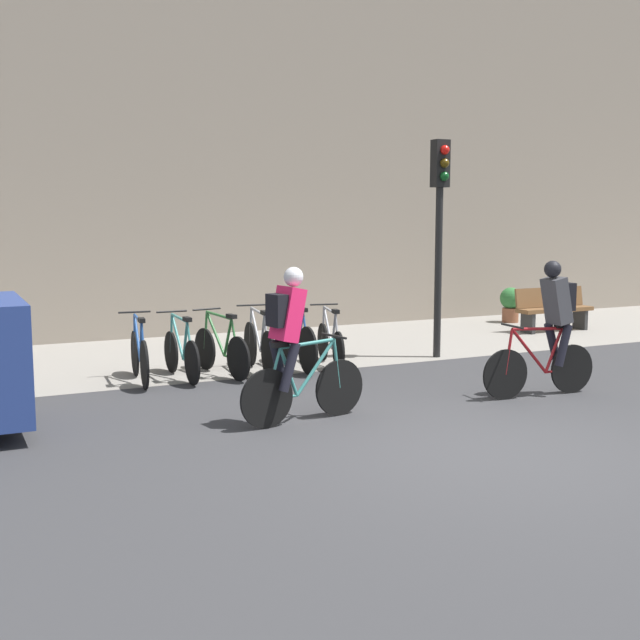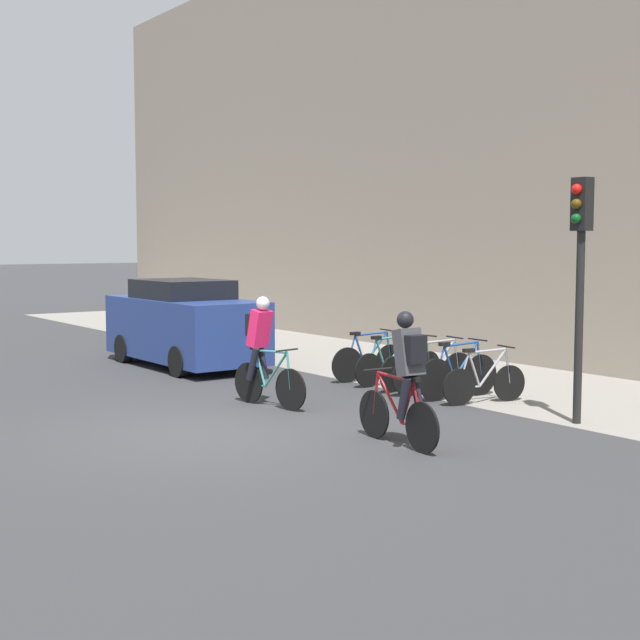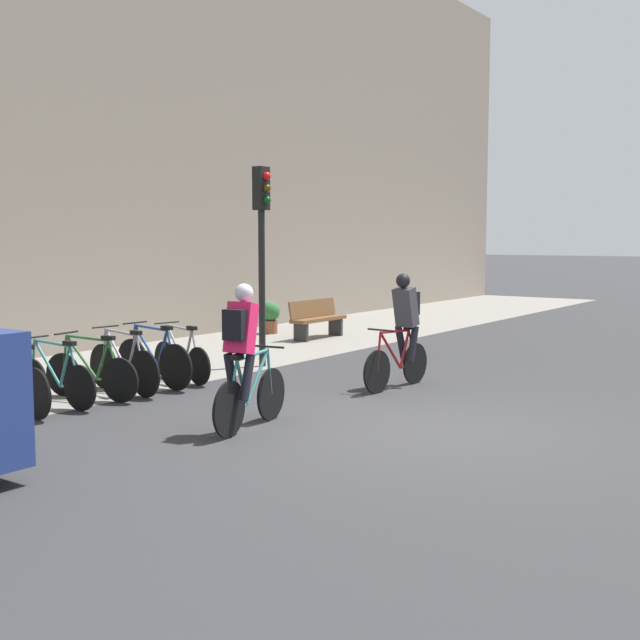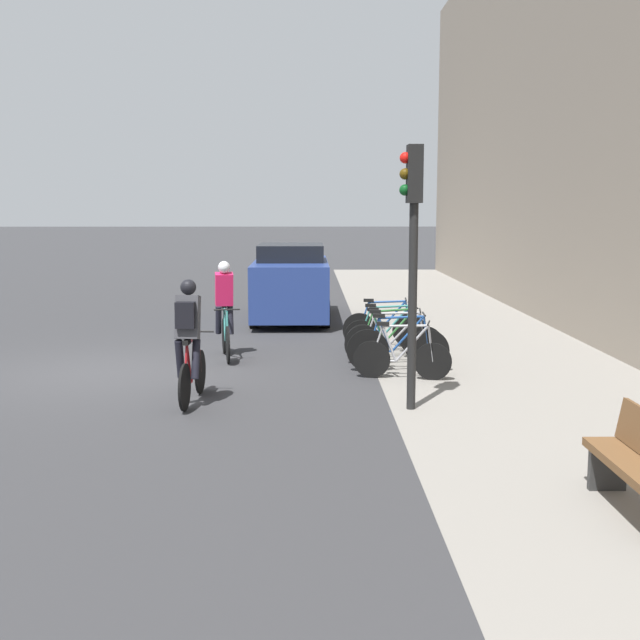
# 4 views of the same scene
# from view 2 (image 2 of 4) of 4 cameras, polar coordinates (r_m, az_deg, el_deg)

# --- Properties ---
(ground) EXTENTS (200.00, 200.00, 0.00)m
(ground) POSITION_cam_2_polar(r_m,az_deg,el_deg) (12.49, -7.54, -7.24)
(ground) COLOR #333335
(kerb_strip) EXTENTS (44.00, 4.50, 0.01)m
(kerb_strip) POSITION_cam_2_polar(r_m,az_deg,el_deg) (16.72, 13.33, -4.22)
(kerb_strip) COLOR gray
(kerb_strip) RESTS_ON ground
(building_facade) EXTENTS (44.00, 0.60, 10.94)m
(building_facade) POSITION_cam_2_polar(r_m,az_deg,el_deg) (18.74, 18.93, 13.41)
(building_facade) COLOR gray
(building_facade) RESTS_ON ground
(cyclist_pink) EXTENTS (1.65, 0.53, 1.77)m
(cyclist_pink) POSITION_cam_2_polar(r_m,az_deg,el_deg) (14.41, -3.72, -1.77)
(cyclist_pink) COLOR black
(cyclist_pink) RESTS_ON ground
(cyclist_grey) EXTENTS (1.69, 0.46, 1.77)m
(cyclist_grey) POSITION_cam_2_polar(r_m,az_deg,el_deg) (11.44, 5.51, -3.53)
(cyclist_grey) COLOR black
(cyclist_grey) RESTS_ON ground
(parked_bike_0) EXTENTS (0.46, 1.65, 0.97)m
(parked_bike_0) POSITION_cam_2_polar(r_m,az_deg,el_deg) (17.06, 3.14, -2.57)
(parked_bike_0) COLOR black
(parked_bike_0) RESTS_ON ground
(parked_bike_1) EXTENTS (0.46, 1.64, 0.95)m
(parked_bike_1) POSITION_cam_2_polar(r_m,az_deg,el_deg) (16.60, 4.45, -2.83)
(parked_bike_1) COLOR black
(parked_bike_1) RESTS_ON ground
(parked_bike_2) EXTENTS (0.46, 1.67, 0.95)m
(parked_bike_2) POSITION_cam_2_polar(r_m,az_deg,el_deg) (16.15, 5.84, -3.04)
(parked_bike_2) COLOR black
(parked_bike_2) RESTS_ON ground
(parked_bike_3) EXTENTS (0.46, 1.74, 0.98)m
(parked_bike_3) POSITION_cam_2_polar(r_m,az_deg,el_deg) (15.71, 7.30, -3.21)
(parked_bike_3) COLOR black
(parked_bike_3) RESTS_ON ground
(parked_bike_4) EXTENTS (0.46, 1.73, 0.99)m
(parked_bike_4) POSITION_cam_2_polar(r_m,az_deg,el_deg) (15.28, 8.85, -3.44)
(parked_bike_4) COLOR black
(parked_bike_4) RESTS_ON ground
(parked_bike_5) EXTENTS (0.49, 1.56, 0.94)m
(parked_bike_5) POSITION_cam_2_polar(r_m,az_deg,el_deg) (14.87, 10.48, -3.84)
(parked_bike_5) COLOR black
(parked_bike_5) RESTS_ON ground
(traffic_light_pole) EXTENTS (0.26, 0.30, 3.56)m
(traffic_light_pole) POSITION_cam_2_polar(r_m,az_deg,el_deg) (13.35, 16.32, 4.07)
(traffic_light_pole) COLOR black
(traffic_light_pole) RESTS_ON ground
(parked_car) EXTENTS (4.30, 1.84, 1.85)m
(parked_car) POSITION_cam_2_polar(r_m,az_deg,el_deg) (19.19, -8.66, -0.28)
(parked_car) COLOR navy
(parked_car) RESTS_ON ground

